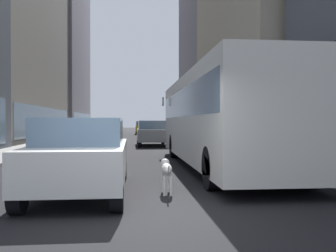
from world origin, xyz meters
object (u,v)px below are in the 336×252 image
car_silver_sedan (153,127)px  car_grey_wagon (152,133)px  dalmatian_dog (166,170)px  traffic_light_near (334,86)px  car_yellow_taxi (143,128)px  car_white_van (82,155)px  transit_bus (218,115)px

car_silver_sedan → car_grey_wagon: (-1.60, -26.80, 0.00)m
dalmatian_dog → traffic_light_near: (4.29, 0.89, 1.92)m
car_yellow_taxi → traffic_light_near: 37.39m
car_yellow_taxi → car_white_van: bearing=-93.6°
car_silver_sedan → dalmatian_dog: size_ratio=4.71×
transit_bus → car_yellow_taxi: 33.68m
car_yellow_taxi → dalmatian_dog: 38.07m
transit_bus → dalmatian_dog: 5.10m
car_yellow_taxi → traffic_light_near: bearing=-84.3°
transit_bus → car_grey_wagon: transit_bus is taller
car_silver_sedan → car_white_van: bearing=-95.3°
transit_bus → car_white_van: bearing=-133.5°
traffic_light_near → car_grey_wagon: bearing=103.6°
dalmatian_dog → car_silver_sedan: bearing=87.1°
car_grey_wagon → traffic_light_near: bearing=-76.4°
transit_bus → car_grey_wagon: size_ratio=2.52×
car_grey_wagon → traffic_light_near: size_ratio=1.35×
car_grey_wagon → traffic_light_near: 15.81m
dalmatian_dog → traffic_light_near: 4.78m
car_silver_sedan → car_white_van: 42.95m
traffic_light_near → car_white_van: bearing=-173.7°
car_silver_sedan → traffic_light_near: 42.17m
transit_bus → car_grey_wagon: (-1.60, 11.74, -0.95)m
car_white_van → traffic_light_near: bearing=6.3°
dalmatian_dog → car_grey_wagon: bearing=87.9°
dalmatian_dog → traffic_light_near: bearing=11.8°
car_yellow_taxi → car_grey_wagon: 21.88m
car_yellow_taxi → dalmatian_dog: size_ratio=4.20×
transit_bus → car_grey_wagon: bearing=97.8°
car_yellow_taxi → car_silver_sedan: bearing=72.0°
car_white_van → car_grey_wagon: 16.14m
car_yellow_taxi → traffic_light_near: (3.70, -37.17, 1.62)m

